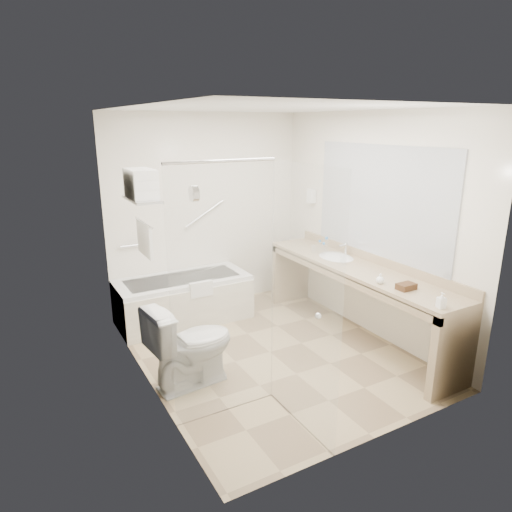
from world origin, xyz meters
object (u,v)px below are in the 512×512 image
vanity_counter (356,284)px  amenity_basket (406,286)px  bathtub (184,299)px  water_bottle_left (323,250)px  toilet (191,345)px

vanity_counter → amenity_basket: bearing=-96.0°
bathtub → amenity_basket: (1.44, -2.17, 0.60)m
amenity_basket → bathtub: bearing=123.6°
amenity_basket → water_bottle_left: (-0.01, 1.27, 0.05)m
vanity_counter → toilet: 1.99m
vanity_counter → water_bottle_left: 0.57m
bathtub → amenity_basket: size_ratio=9.02×
bathtub → vanity_counter: size_ratio=0.59×
vanity_counter → bathtub: bearing=137.6°
vanity_counter → water_bottle_left: size_ratio=15.70×
vanity_counter → amenity_basket: size_ratio=15.22×
bathtub → amenity_basket: 2.68m
bathtub → toilet: bearing=-107.8°
toilet → amenity_basket: amenity_basket is taller
vanity_counter → amenity_basket: vanity_counter is taller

